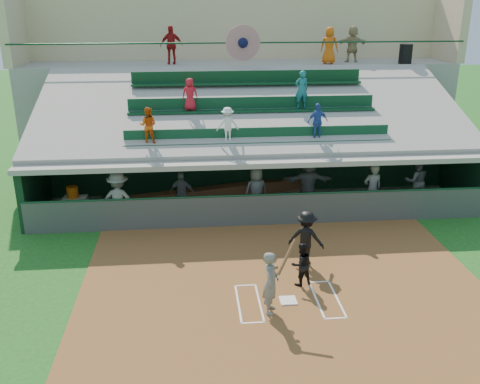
{
  "coord_description": "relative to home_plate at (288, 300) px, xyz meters",
  "views": [
    {
      "loc": [
        -2.38,
        -11.9,
        7.42
      ],
      "look_at": [
        -0.93,
        3.5,
        1.8
      ],
      "focal_mm": 40.0,
      "sensor_mm": 36.0,
      "label": 1
    }
  ],
  "objects": [
    {
      "name": "dugout_floor",
      "position": [
        0.0,
        6.75,
        -0.02
      ],
      "size": [
        16.0,
        3.5,
        0.04
      ],
      "primitive_type": "cube",
      "color": "gray",
      "rests_on": "ground"
    },
    {
      "name": "catcher",
      "position": [
        0.49,
        0.83,
        0.6
      ],
      "size": [
        0.71,
        0.63,
        1.23
      ],
      "primitive_type": "imported",
      "rotation": [
        0.0,
        0.0,
        3.46
      ],
      "color": "black",
      "rests_on": "dirt_slab"
    },
    {
      "name": "trash_bin",
      "position": [
        7.46,
        12.23,
        5.0
      ],
      "size": [
        0.58,
        0.58,
        0.88
      ],
      "primitive_type": "cylinder",
      "color": "black",
      "rests_on": "concourse_slab"
    },
    {
      "name": "dugout_player_a",
      "position": [
        -4.87,
        5.24,
        0.99
      ],
      "size": [
        1.36,
        0.89,
        1.97
      ],
      "primitive_type": "imported",
      "rotation": [
        0.0,
        0.0,
        3.01
      ],
      "color": "#575A55",
      "rests_on": "dugout_floor"
    },
    {
      "name": "home_plate",
      "position": [
        0.0,
        0.0,
        0.0
      ],
      "size": [
        0.43,
        0.43,
        0.03
      ],
      "primitive_type": "cube",
      "color": "white",
      "rests_on": "dirt_slab"
    },
    {
      "name": "dugout_player_e",
      "position": [
        4.06,
        5.65,
        0.93
      ],
      "size": [
        0.71,
        0.5,
        1.85
      ],
      "primitive_type": "imported",
      "rotation": [
        0.0,
        0.0,
        3.23
      ],
      "color": "#5F625C",
      "rests_on": "dugout_floor"
    },
    {
      "name": "water_cooler",
      "position": [
        -6.62,
        6.36,
        0.92
      ],
      "size": [
        0.4,
        0.4,
        0.4
      ],
      "primitive_type": "cylinder",
      "color": "#D85F0C",
      "rests_on": "white_table"
    },
    {
      "name": "white_table",
      "position": [
        -6.57,
        6.35,
        0.36
      ],
      "size": [
        0.84,
        0.64,
        0.72
      ],
      "primitive_type": "cube",
      "rotation": [
        0.0,
        0.0,
        -0.04
      ],
      "color": "silver",
      "rests_on": "dugout_floor"
    },
    {
      "name": "ground",
      "position": [
        0.0,
        0.0,
        -0.04
      ],
      "size": [
        100.0,
        100.0,
        0.0
      ],
      "primitive_type": "plane",
      "color": "#195417",
      "rests_on": "ground"
    },
    {
      "name": "home_umpire",
      "position": [
        0.88,
        2.05,
        0.8
      ],
      "size": [
        1.21,
        0.98,
        1.64
      ],
      "primitive_type": "imported",
      "rotation": [
        0.0,
        0.0,
        2.74
      ],
      "color": "black",
      "rests_on": "dirt_slab"
    },
    {
      "name": "batter_at_plate",
      "position": [
        -0.53,
        -0.44,
        0.81
      ],
      "size": [
        0.88,
        0.75,
        1.95
      ],
      "color": "#5D605A",
      "rests_on": "dirt_slab"
    },
    {
      "name": "concourse_staff_a",
      "position": [
        -3.11,
        12.98,
        5.41
      ],
      "size": [
        1.04,
        0.56,
        1.69
      ],
      "primitive_type": "imported",
      "rotation": [
        0.0,
        0.0,
        3.29
      ],
      "color": "#A21212",
      "rests_on": "concourse_slab"
    },
    {
      "name": "dirt_slab",
      "position": [
        0.0,
        0.5,
        -0.03
      ],
      "size": [
        11.0,
        9.0,
        0.02
      ],
      "primitive_type": "cube",
      "color": "brown",
      "rests_on": "ground"
    },
    {
      "name": "dugout_player_c",
      "position": [
        -0.11,
        5.95,
        0.88
      ],
      "size": [
        0.98,
        0.77,
        1.76
      ],
      "primitive_type": "imported",
      "rotation": [
        0.0,
        0.0,
        3.42
      ],
      "color": "#535651",
      "rests_on": "dugout_floor"
    },
    {
      "name": "grandstand",
      "position": [
        -0.01,
        10.52,
        2.23
      ],
      "size": [
        20.4,
        10.4,
        7.8
      ],
      "color": "#484D48",
      "rests_on": "ground"
    },
    {
      "name": "dugout_player_d",
      "position": [
        1.87,
        6.42,
        0.99
      ],
      "size": [
        1.86,
        0.68,
        1.97
      ],
      "primitive_type": "imported",
      "rotation": [
        0.0,
        0.0,
        3.09
      ],
      "color": "#5A5D58",
      "rests_on": "dugout_floor"
    },
    {
      "name": "concourse_slab",
      "position": [
        0.0,
        13.5,
        2.26
      ],
      "size": [
        20.0,
        3.0,
        4.6
      ],
      "primitive_type": "cube",
      "color": "gray",
      "rests_on": "ground"
    },
    {
      "name": "dugout_bench",
      "position": [
        -0.15,
        8.01,
        0.25
      ],
      "size": [
        15.62,
        4.54,
        0.48
      ],
      "primitive_type": "cube",
      "rotation": [
        0.0,
        0.0,
        0.26
      ],
      "color": "brown",
      "rests_on": "dugout_floor"
    },
    {
      "name": "concourse_staff_c",
      "position": [
        5.24,
        13.18,
        5.39
      ],
      "size": [
        1.58,
        0.69,
        1.64
      ],
      "primitive_type": "imported",
      "rotation": [
        0.0,
        0.0,
        3.0
      ],
      "color": "tan",
      "rests_on": "concourse_slab"
    },
    {
      "name": "batters_box_chalk",
      "position": [
        0.0,
        0.0,
        -0.01
      ],
      "size": [
        2.65,
        1.85,
        0.01
      ],
      "color": "white",
      "rests_on": "dirt_slab"
    },
    {
      "name": "dugout_player_f",
      "position": [
        6.03,
        6.45,
        0.9
      ],
      "size": [
        0.93,
        0.76,
        1.79
      ],
      "primitive_type": "imported",
      "rotation": [
        0.0,
        0.0,
        3.04
      ],
      "color": "#5E615C",
      "rests_on": "dugout_floor"
    },
    {
      "name": "dugout_player_b",
      "position": [
        -2.76,
        6.21,
        0.8
      ],
      "size": [
        1.0,
        0.57,
        1.6
      ],
      "primitive_type": "imported",
      "rotation": [
        0.0,
        0.0,
        2.94
      ],
      "color": "#5B5E59",
      "rests_on": "dugout_floor"
    },
    {
      "name": "concourse_staff_b",
      "position": [
        3.98,
        12.52,
        5.38
      ],
      "size": [
        0.93,
        0.77,
        1.63
      ],
      "primitive_type": "imported",
      "rotation": [
        0.0,
        0.0,
        2.77
      ],
      "color": "#D9580C",
      "rests_on": "concourse_slab"
    }
  ]
}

